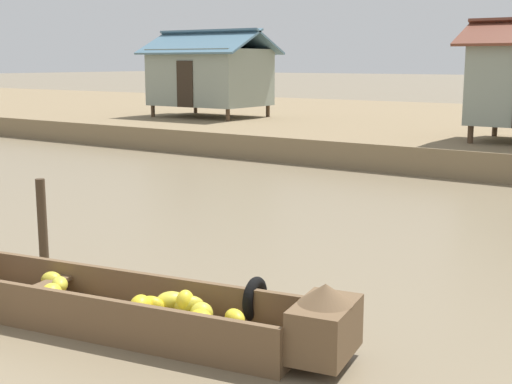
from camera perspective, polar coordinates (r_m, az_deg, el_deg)
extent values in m
plane|color=#7A6B51|center=(13.95, 4.52, -1.98)|extent=(300.00, 300.00, 0.00)
cube|color=brown|center=(8.43, -11.66, -10.22)|extent=(4.76, 1.83, 0.12)
cube|color=brown|center=(8.71, -9.87, -7.66)|extent=(4.60, 0.90, 0.40)
cube|color=brown|center=(7.99, -13.75, -9.50)|extent=(4.60, 0.90, 0.40)
cube|color=brown|center=(7.17, 5.61, -11.01)|extent=(0.69, 0.96, 0.54)
cone|color=brown|center=(7.04, 5.66, -8.20)|extent=(0.65, 0.65, 0.20)
cube|color=brown|center=(8.94, -16.92, -7.35)|extent=(0.36, 0.95, 0.05)
torus|color=black|center=(8.06, -0.07, -8.71)|extent=(0.21, 0.53, 0.52)
ellipsoid|color=yellow|center=(7.90, -8.54, -9.19)|extent=(0.36, 0.30, 0.24)
ellipsoid|color=yellow|center=(7.84, -5.78, -8.85)|extent=(0.28, 0.31, 0.26)
ellipsoid|color=gold|center=(7.84, -5.44, -9.19)|extent=(0.36, 0.37, 0.23)
ellipsoid|color=gold|center=(9.21, -16.27, -6.88)|extent=(0.31, 0.28, 0.21)
ellipsoid|color=yellow|center=(8.52, -16.28, -7.96)|extent=(0.34, 0.36, 0.25)
ellipsoid|color=yellow|center=(8.00, -6.94, -8.80)|extent=(0.41, 0.41, 0.22)
ellipsoid|color=yellow|center=(7.65, -4.44, -9.81)|extent=(0.29, 0.28, 0.25)
ellipsoid|color=yellow|center=(7.50, -4.52, -10.35)|extent=(0.39, 0.36, 0.23)
ellipsoid|color=yellow|center=(8.86, -15.66, -7.25)|extent=(0.35, 0.34, 0.19)
ellipsoid|color=yellow|center=(7.67, -1.73, -10.22)|extent=(0.36, 0.33, 0.20)
ellipsoid|color=yellow|center=(7.77, -9.37, -9.23)|extent=(0.37, 0.40, 0.27)
ellipsoid|color=gold|center=(7.55, -6.35, -10.33)|extent=(0.36, 0.31, 0.20)
cylinder|color=#4C3826|center=(29.38, -8.37, 6.52)|extent=(0.16, 0.16, 0.48)
cylinder|color=#4C3826|center=(26.90, -2.30, 6.26)|extent=(0.16, 0.16, 0.48)
cylinder|color=#4C3826|center=(31.44, -4.94, 6.85)|extent=(0.16, 0.16, 0.48)
cylinder|color=#4C3826|center=(29.14, 0.97, 6.60)|extent=(0.16, 0.16, 0.48)
cube|color=gray|center=(29.10, -3.75, 9.27)|extent=(4.26, 3.15, 2.26)
cube|color=#2D2319|center=(27.87, -5.81, 8.71)|extent=(0.80, 0.04, 1.80)
cube|color=slate|center=(28.49, -4.79, 12.07)|extent=(4.96, 2.06, 1.00)
cube|color=slate|center=(29.72, -2.82, 12.03)|extent=(4.96, 2.06, 1.00)
cylinder|color=#4C3826|center=(20.53, 17.02, 4.50)|extent=(0.16, 0.16, 0.50)
cylinder|color=#4C3826|center=(22.75, 18.83, 4.95)|extent=(0.16, 0.16, 0.50)
cylinder|color=#423323|center=(10.95, -16.97, -2.37)|extent=(0.14, 0.14, 1.32)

